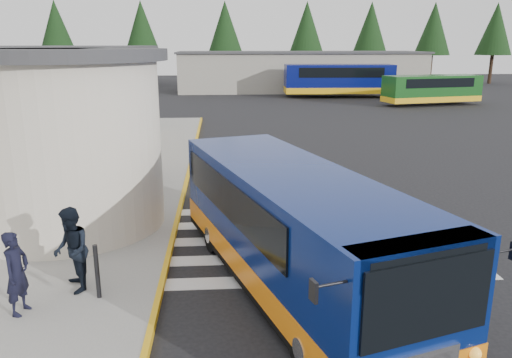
{
  "coord_description": "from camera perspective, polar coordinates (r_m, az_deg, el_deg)",
  "views": [
    {
      "loc": [
        -2.72,
        -13.17,
        5.1
      ],
      "look_at": [
        -1.82,
        -0.5,
        1.62
      ],
      "focal_mm": 35.0,
      "sensor_mm": 36.0,
      "label": 1
    }
  ],
  "objects": [
    {
      "name": "ground",
      "position": [
        14.38,
        7.14,
        -5.57
      ],
      "size": [
        140.0,
        140.0,
        0.0
      ],
      "primitive_type": "plane",
      "color": "black",
      "rests_on": "ground"
    },
    {
      "name": "sidewalk",
      "position": [
        18.96,
        -23.24,
        -1.33
      ],
      "size": [
        10.0,
        34.0,
        0.15
      ],
      "primitive_type": "cube",
      "color": "gray",
      "rests_on": "ground"
    },
    {
      "name": "curb_strip",
      "position": [
        17.94,
        -8.15,
        -1.09
      ],
      "size": [
        0.12,
        34.0,
        0.16
      ],
      "primitive_type": "cube",
      "color": "gold",
      "rests_on": "ground"
    },
    {
      "name": "station_building",
      "position": [
        21.81,
        -26.11,
        7.1
      ],
      "size": [
        12.7,
        18.7,
        4.8
      ],
      "color": "beige",
      "rests_on": "ground"
    },
    {
      "name": "crosswalk",
      "position": [
        13.56,
        5.7,
        -6.82
      ],
      "size": [
        8.0,
        5.35,
        0.01
      ],
      "color": "silver",
      "rests_on": "ground"
    },
    {
      "name": "depot_building",
      "position": [
        55.94,
        5.03,
        12.18
      ],
      "size": [
        26.4,
        8.4,
        4.2
      ],
      "color": "gray",
      "rests_on": "ground"
    },
    {
      "name": "tree_line",
      "position": [
        63.84,
        4.24,
        16.77
      ],
      "size": [
        58.4,
        4.4,
        10.0
      ],
      "color": "black",
      "rests_on": "ground"
    },
    {
      "name": "transit_bus",
      "position": [
        10.57,
        4.19,
        -6.23
      ],
      "size": [
        5.16,
        9.33,
        2.56
      ],
      "rotation": [
        0.0,
        0.0,
        0.3
      ],
      "color": "#071857",
      "rests_on": "ground"
    },
    {
      "name": "pedestrian_a",
      "position": [
        10.43,
        -25.66,
        -9.66
      ],
      "size": [
        0.52,
        0.67,
        1.63
      ],
      "primitive_type": "imported",
      "rotation": [
        0.0,
        0.0,
        1.34
      ],
      "color": "black",
      "rests_on": "sidewalk"
    },
    {
      "name": "pedestrian_b",
      "position": [
        10.87,
        -20.34,
        -7.64
      ],
      "size": [
        0.94,
        1.05,
        1.78
      ],
      "primitive_type": "imported",
      "rotation": [
        0.0,
        0.0,
        -1.19
      ],
      "color": "black",
      "rests_on": "sidewalk"
    },
    {
      "name": "bollard",
      "position": [
        10.54,
        -17.71,
        -10.04
      ],
      "size": [
        0.09,
        0.09,
        1.13
      ],
      "primitive_type": "cylinder",
      "color": "black",
      "rests_on": "sidewalk"
    },
    {
      "name": "far_bus_a",
      "position": [
        49.62,
        9.42,
        11.22
      ],
      "size": [
        10.47,
        3.33,
        2.67
      ],
      "rotation": [
        0.0,
        0.0,
        1.53
      ],
      "color": "#070E55",
      "rests_on": "ground"
    },
    {
      "name": "far_bus_b",
      "position": [
        45.03,
        19.45,
        9.73
      ],
      "size": [
        8.58,
        3.98,
        2.14
      ],
      "rotation": [
        0.0,
        0.0,
        1.78
      ],
      "color": "#134716",
      "rests_on": "ground"
    }
  ]
}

